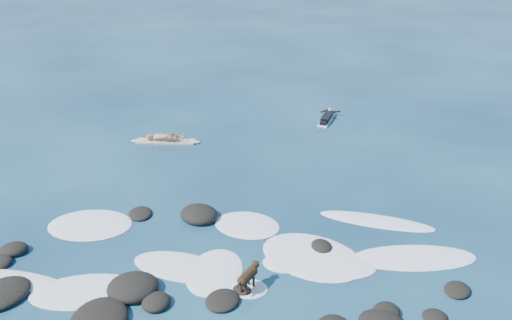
# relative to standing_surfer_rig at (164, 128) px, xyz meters

# --- Properties ---
(ground) EXTENTS (160.00, 160.00, 0.00)m
(ground) POSITION_rel_standing_surfer_rig_xyz_m (4.49, -6.88, -0.68)
(ground) COLOR #0A2642
(ground) RESTS_ON ground
(reef_rocks) EXTENTS (13.91, 7.24, 0.54)m
(reef_rocks) POSITION_rel_standing_surfer_rig_xyz_m (4.17, -9.67, -0.58)
(reef_rocks) COLOR black
(reef_rocks) RESTS_ON ground
(breaking_foam) EXTENTS (14.46, 7.16, 0.12)m
(breaking_foam) POSITION_rel_standing_surfer_rig_xyz_m (4.97, -7.71, -0.67)
(breaking_foam) COLOR white
(breaking_foam) RESTS_ON ground
(standing_surfer_rig) EXTENTS (3.05, 0.89, 1.74)m
(standing_surfer_rig) POSITION_rel_standing_surfer_rig_xyz_m (0.00, 0.00, 0.00)
(standing_surfer_rig) COLOR beige
(standing_surfer_rig) RESTS_ON ground
(paddling_surfer_rig) EXTENTS (0.99, 2.24, 0.39)m
(paddling_surfer_rig) POSITION_rel_standing_surfer_rig_xyz_m (6.65, 4.08, -0.55)
(paddling_surfer_rig) COLOR white
(paddling_surfer_rig) RESTS_ON ground
(dog) EXTENTS (0.53, 1.14, 0.75)m
(dog) POSITION_rel_standing_surfer_rig_xyz_m (5.69, -9.25, -0.19)
(dog) COLOR black
(dog) RESTS_ON ground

